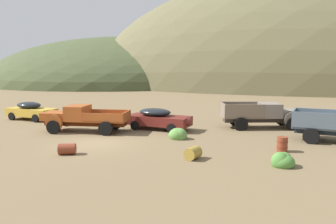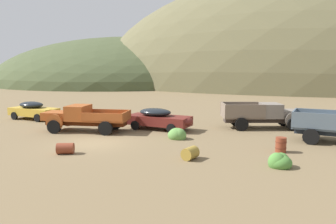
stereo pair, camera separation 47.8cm
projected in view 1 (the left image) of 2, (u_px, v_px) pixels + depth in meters
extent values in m
plane|color=brown|center=(95.00, 143.00, 20.30)|extent=(300.00, 300.00, 0.00)
ellipsoid|color=#424C2D|center=(129.00, 81.00, 103.69)|extent=(75.15, 87.75, 26.39)
ellipsoid|color=brown|center=(308.00, 86.00, 78.48)|extent=(105.17, 61.02, 52.16)
cube|color=gold|center=(32.00, 112.00, 29.02)|extent=(4.73, 2.59, 0.68)
ellipsoid|color=black|center=(29.00, 105.00, 29.05)|extent=(2.58, 1.99, 0.57)
ellipsoid|color=gold|center=(49.00, 113.00, 28.19)|extent=(1.23, 1.61, 0.61)
cylinder|color=black|center=(36.00, 118.00, 27.68)|extent=(0.70, 0.32, 0.68)
cylinder|color=black|center=(51.00, 115.00, 29.32)|extent=(0.70, 0.32, 0.68)
cylinder|color=black|center=(12.00, 116.00, 28.82)|extent=(0.70, 0.32, 0.68)
cylinder|color=black|center=(28.00, 114.00, 30.46)|extent=(0.70, 0.32, 0.68)
cube|color=#51220D|center=(86.00, 123.00, 23.68)|extent=(5.88, 1.57, 0.36)
cube|color=#A34C1E|center=(57.00, 116.00, 23.91)|extent=(2.00, 1.90, 0.55)
cube|color=#B7B2A8|center=(46.00, 116.00, 24.03)|extent=(0.20, 1.18, 0.44)
cylinder|color=#A34C1E|center=(67.00, 119.00, 24.92)|extent=(1.21, 0.30, 1.20)
cylinder|color=#A34C1E|center=(54.00, 123.00, 22.93)|extent=(1.21, 0.30, 1.20)
cube|color=#A34C1E|center=(78.00, 113.00, 23.66)|extent=(1.54, 2.10, 1.05)
cube|color=black|center=(70.00, 110.00, 23.71)|extent=(0.22, 1.67, 0.59)
cube|color=#97471E|center=(107.00, 120.00, 23.42)|extent=(3.13, 2.35, 0.12)
cube|color=#97471E|center=(111.00, 113.00, 24.39)|extent=(2.93, 0.41, 0.55)
cube|color=#97471E|center=(102.00, 117.00, 22.37)|extent=(2.93, 0.41, 0.55)
cube|color=#97471E|center=(126.00, 116.00, 23.18)|extent=(0.31, 2.06, 0.55)
cylinder|color=black|center=(54.00, 127.00, 22.91)|extent=(0.98, 0.38, 0.96)
cylinder|color=black|center=(115.00, 123.00, 24.50)|extent=(0.98, 0.38, 0.96)
cylinder|color=black|center=(106.00, 129.00, 22.40)|extent=(0.98, 0.38, 0.96)
cube|color=maroon|center=(159.00, 120.00, 24.59)|extent=(5.01, 2.71, 0.68)
ellipsoid|color=black|center=(155.00, 112.00, 24.62)|extent=(2.73, 2.08, 0.57)
ellipsoid|color=maroon|center=(185.00, 121.00, 23.70)|extent=(1.30, 1.67, 0.61)
cylinder|color=black|center=(171.00, 129.00, 23.18)|extent=(0.71, 0.32, 0.68)
cylinder|color=black|center=(182.00, 124.00, 24.87)|extent=(0.71, 0.32, 0.68)
cylinder|color=black|center=(135.00, 125.00, 24.39)|extent=(0.71, 0.32, 0.68)
cylinder|color=black|center=(147.00, 122.00, 26.08)|extent=(0.71, 0.32, 0.68)
cube|color=#3D322D|center=(262.00, 119.00, 25.20)|extent=(5.90, 2.47, 0.36)
cube|color=slate|center=(290.00, 113.00, 25.19)|extent=(2.23, 2.11, 0.55)
cube|color=#B7B2A8|center=(302.00, 114.00, 25.21)|extent=(0.38, 1.14, 0.44)
cylinder|color=slate|center=(292.00, 120.00, 24.24)|extent=(1.20, 0.49, 1.20)
cylinder|color=slate|center=(282.00, 116.00, 26.22)|extent=(1.20, 0.49, 1.20)
cube|color=slate|center=(270.00, 110.00, 25.11)|extent=(1.82, 2.23, 1.05)
cube|color=black|center=(278.00, 107.00, 25.10)|extent=(0.48, 1.60, 0.59)
cube|color=#746354|center=(241.00, 116.00, 25.13)|extent=(3.39, 2.73, 0.12)
cube|color=#746354|center=(245.00, 111.00, 24.05)|extent=(2.88, 0.88, 0.95)
cube|color=#746354|center=(238.00, 108.00, 26.05)|extent=(2.88, 0.88, 0.95)
cube|color=#746354|center=(223.00, 109.00, 25.02)|extent=(0.63, 1.97, 0.95)
cylinder|color=black|center=(292.00, 124.00, 24.23)|extent=(1.00, 0.53, 0.96)
cylinder|color=black|center=(282.00, 119.00, 26.31)|extent=(1.00, 0.53, 0.96)
cylinder|color=black|center=(241.00, 124.00, 24.13)|extent=(1.00, 0.53, 0.96)
cylinder|color=black|center=(235.00, 119.00, 26.22)|extent=(1.00, 0.53, 0.96)
cube|color=#4D5B67|center=(316.00, 127.00, 20.84)|extent=(3.14, 2.59, 0.12)
cube|color=#4D5B67|center=(316.00, 121.00, 19.83)|extent=(2.75, 0.64, 0.95)
cube|color=#4D5B67|center=(317.00, 116.00, 21.70)|extent=(2.75, 0.64, 0.95)
cube|color=#4D5B67|center=(294.00, 117.00, 21.32)|extent=(0.50, 2.07, 0.95)
cylinder|color=black|center=(311.00, 136.00, 20.02)|extent=(1.00, 0.46, 0.96)
cylinder|color=black|center=(312.00, 130.00, 21.96)|extent=(1.00, 0.46, 0.96)
cylinder|color=olive|center=(193.00, 153.00, 16.72)|extent=(0.87, 1.00, 0.63)
cylinder|color=brown|center=(67.00, 149.00, 17.64)|extent=(1.02, 0.84, 0.59)
cylinder|color=brown|center=(282.00, 144.00, 18.22)|extent=(0.57, 0.57, 0.82)
torus|color=#552315|center=(282.00, 141.00, 18.19)|extent=(0.61, 0.61, 0.03)
torus|color=#552315|center=(282.00, 147.00, 18.24)|extent=(0.61, 0.61, 0.03)
ellipsoid|color=#5B8E42|center=(178.00, 135.00, 21.43)|extent=(1.14, 1.03, 0.92)
ellipsoid|color=#5B8E42|center=(180.00, 135.00, 21.32)|extent=(0.90, 0.81, 0.91)
ellipsoid|color=#5B8E42|center=(177.00, 135.00, 21.59)|extent=(1.08, 0.97, 0.79)
ellipsoid|color=#4C8438|center=(284.00, 161.00, 15.64)|extent=(0.80, 0.72, 0.85)
ellipsoid|color=#4C8438|center=(283.00, 162.00, 15.50)|extent=(1.08, 0.97, 0.77)
ellipsoid|color=#4C8438|center=(280.00, 162.00, 15.48)|extent=(0.83, 0.74, 0.90)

